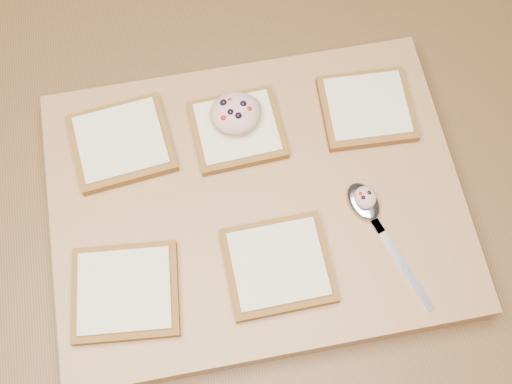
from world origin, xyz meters
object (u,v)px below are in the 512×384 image
Objects in this scene: bread_far_center at (237,129)px; spoon at (369,210)px; cutting_board at (256,203)px; tuna_salad_dollop at (235,113)px.

bread_far_center is 0.19m from spoon.
cutting_board is 7.93× the size of tuna_salad_dollop.
bread_far_center is at bearing -90.87° from tuna_salad_dollop.
bread_far_center is 0.02m from tuna_salad_dollop.
cutting_board is at bearing 161.35° from spoon.
cutting_board is 2.88× the size of spoon.
cutting_board is at bearing -85.76° from bread_far_center.
tuna_salad_dollop is (-0.01, 0.10, 0.05)m from cutting_board.
spoon is (0.13, -0.04, 0.02)m from cutting_board.
cutting_board is 4.32× the size of bread_far_center.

